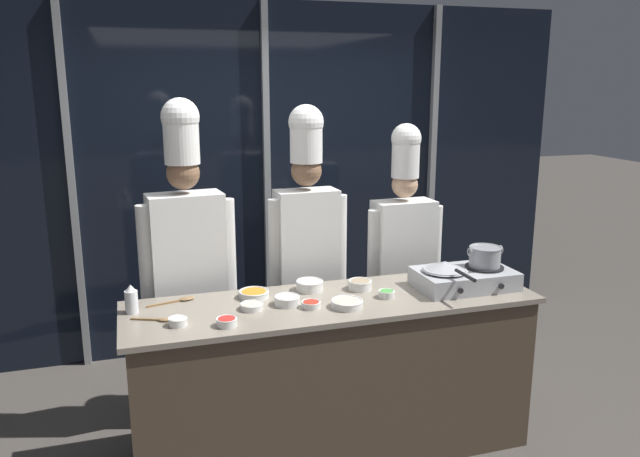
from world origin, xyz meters
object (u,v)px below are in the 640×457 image
(prep_bowl_rice, at_px, (310,285))
(prep_bowl_carrots, at_px, (254,294))
(serving_spoon_slotted, at_px, (181,300))
(chef_sous, at_px, (307,233))
(prep_bowl_onion, at_px, (287,300))
(portable_stove, at_px, (464,278))
(stock_pot, at_px, (485,256))
(serving_spoon_solid, at_px, (158,320))
(prep_bowl_bell_pepper, at_px, (227,321))
(squeeze_bottle_clear, at_px, (131,300))
(prep_bowl_scallions, at_px, (387,293))
(prep_bowl_noodles, at_px, (252,306))
(chef_line, at_px, (403,242))
(prep_bowl_chicken, at_px, (347,303))
(prep_bowl_chili_flakes, at_px, (311,304))
(chef_head, at_px, (187,244))
(prep_bowl_mushrooms, at_px, (360,284))
(frying_pan, at_px, (445,266))
(prep_bowl_bean_sprouts, at_px, (178,321))

(prep_bowl_rice, bearing_deg, prep_bowl_carrots, -175.82)
(serving_spoon_slotted, relative_size, chef_sous, 0.14)
(prep_bowl_rice, distance_m, prep_bowl_onion, 0.26)
(portable_stove, distance_m, stock_pot, 0.18)
(prep_bowl_rice, bearing_deg, serving_spoon_solid, -165.48)
(prep_bowl_carrots, bearing_deg, portable_stove, -9.09)
(portable_stove, bearing_deg, prep_bowl_bell_pepper, -172.97)
(squeeze_bottle_clear, relative_size, prep_bowl_scallions, 1.65)
(prep_bowl_scallions, distance_m, prep_bowl_noodles, 0.76)
(portable_stove, xyz_separation_m, squeeze_bottle_clear, (-1.87, 0.15, 0.02))
(chef_line, bearing_deg, prep_bowl_chicken, 47.39)
(portable_stove, bearing_deg, prep_bowl_chili_flakes, -176.59)
(prep_bowl_scallions, relative_size, chef_head, 0.05)
(prep_bowl_bell_pepper, distance_m, prep_bowl_mushrooms, 0.89)
(prep_bowl_carrots, relative_size, prep_bowl_rice, 1.08)
(prep_bowl_scallions, height_order, prep_bowl_chili_flakes, prep_bowl_scallions)
(frying_pan, bearing_deg, stock_pot, 0.93)
(prep_bowl_noodles, bearing_deg, prep_bowl_bean_sprouts, -163.98)
(prep_bowl_noodles, relative_size, chef_line, 0.07)
(stock_pot, distance_m, chef_sous, 1.10)
(prep_bowl_noodles, height_order, serving_spoon_solid, prep_bowl_noodles)
(prep_bowl_scallions, relative_size, prep_bowl_mushrooms, 0.68)
(stock_pot, bearing_deg, prep_bowl_noodles, 179.39)
(prep_bowl_rice, height_order, prep_bowl_mushrooms, prep_bowl_rice)
(chef_sous, bearing_deg, serving_spoon_solid, 30.42)
(prep_bowl_onion, bearing_deg, chef_head, 130.19)
(prep_bowl_chili_flakes, height_order, chef_head, chef_head)
(chef_head, bearing_deg, prep_bowl_chili_flakes, 126.26)
(prep_bowl_bell_pepper, bearing_deg, serving_spoon_solid, 151.99)
(serving_spoon_slotted, bearing_deg, chef_sous, 22.92)
(prep_bowl_noodles, distance_m, chef_line, 1.35)
(prep_bowl_mushrooms, distance_m, chef_head, 1.06)
(prep_bowl_chili_flakes, relative_size, chef_sous, 0.05)
(prep_bowl_noodles, height_order, prep_bowl_chili_flakes, prep_bowl_chili_flakes)
(prep_bowl_noodles, distance_m, serving_spoon_solid, 0.49)
(prep_bowl_bean_sprouts, bearing_deg, portable_stove, 3.40)
(stock_pot, height_order, prep_bowl_chili_flakes, stock_pot)
(frying_pan, height_order, squeeze_bottle_clear, frying_pan)
(prep_bowl_noodles, distance_m, prep_bowl_bell_pepper, 0.25)
(squeeze_bottle_clear, xyz_separation_m, serving_spoon_solid, (0.12, -0.16, -0.07))
(portable_stove, distance_m, frying_pan, 0.16)
(squeeze_bottle_clear, relative_size, prep_bowl_chicken, 0.89)
(chef_sous, bearing_deg, serving_spoon_slotted, 20.86)
(prep_bowl_bean_sprouts, bearing_deg, chef_sous, 38.97)
(frying_pan, xyz_separation_m, prep_bowl_noodles, (-1.13, 0.02, -0.12))
(prep_bowl_carrots, relative_size, prep_bowl_onion, 1.21)
(prep_bowl_onion, height_order, serving_spoon_slotted, prep_bowl_onion)
(prep_bowl_chicken, bearing_deg, prep_bowl_mushrooms, 55.83)
(chef_line, bearing_deg, prep_bowl_bell_pepper, 30.95)
(prep_bowl_noodles, height_order, prep_bowl_carrots, prep_bowl_carrots)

